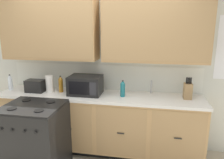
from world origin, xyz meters
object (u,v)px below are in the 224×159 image
Objects in this scene: microwave at (85,85)px; bottle_clear at (10,82)px; bottle_teal at (123,89)px; toaster at (35,86)px; stove_range at (35,138)px; paper_towel_roll at (50,84)px; knife_block at (188,91)px; bottle_amber at (61,84)px.

bottle_clear is at bearing -179.99° from microwave.
microwave is 1.98× the size of bottle_teal.
bottle_teal is at bearing 0.58° from toaster.
bottle_clear is at bearing 139.88° from stove_range.
bottle_teal is (1.15, -0.02, -0.01)m from paper_towel_roll.
bottle_amber is (-1.89, -0.03, 0.01)m from knife_block.
toaster is at bearing -171.97° from bottle_amber.
stove_range is 0.86m from toaster.
bottle_amber is (0.11, 0.65, 0.59)m from stove_range.
knife_block is (2.29, 0.09, 0.02)m from toaster.
bottle_amber is at bearing 6.91° from paper_towel_roll.
paper_towel_roll is at bearing 179.74° from microwave.
bottle_clear is (-0.45, 0.03, 0.03)m from toaster.
toaster is 1.38m from bottle_teal.
microwave is at bearing -0.26° from paper_towel_roll.
knife_block is at bearing 18.76° from stove_range.
knife_block is at bearing 2.25° from toaster.
toaster reaches higher than stove_range.
microwave is 0.57m from bottle_teal.
toaster is 1.15× the size of bottle_teal.
toaster is 0.46m from bottle_clear.
stove_range is 1.37m from bottle_teal.
bottle_teal is (0.98, -0.04, -0.01)m from bottle_amber.
stove_range is at bearing -150.95° from bottle_teal.
knife_block reaches higher than microwave.
microwave is 1.26m from bottle_clear.
toaster is at bearing -179.42° from bottle_teal.
toaster is 0.41m from bottle_amber.
paper_towel_roll is 1.15m from bottle_teal.
stove_range is at bearing -129.92° from microwave.
knife_block is (2.01, 0.68, 0.58)m from stove_range.
stove_range is 0.88m from bottle_amber.
microwave reaches higher than stove_range.
bottle_clear is at bearing -179.76° from paper_towel_roll.
microwave is 1.71× the size of toaster.
paper_towel_roll is at bearing -173.09° from bottle_amber.
microwave is 0.81m from toaster.
paper_towel_roll is 1.07× the size of bottle_teal.
knife_block is (1.48, 0.06, -0.02)m from microwave.
stove_range is at bearing -100.02° from bottle_amber.
bottle_teal is (1.38, 0.01, 0.02)m from toaster.
stove_range is 1.01m from microwave.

